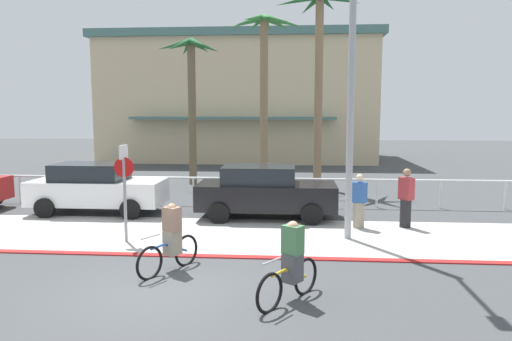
# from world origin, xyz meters

# --- Properties ---
(ground_plane) EXTENTS (80.00, 80.00, 0.00)m
(ground_plane) POSITION_xyz_m (0.00, 10.00, 0.00)
(ground_plane) COLOR #424447
(sidewalk_strip) EXTENTS (44.00, 4.00, 0.02)m
(sidewalk_strip) POSITION_xyz_m (0.00, 4.20, 0.01)
(sidewalk_strip) COLOR beige
(sidewalk_strip) RESTS_ON ground
(curb_paint) EXTENTS (44.00, 0.24, 0.03)m
(curb_paint) POSITION_xyz_m (0.00, 2.20, 0.01)
(curb_paint) COLOR maroon
(curb_paint) RESTS_ON ground
(building_backdrop) EXTENTS (19.06, 11.18, 8.65)m
(building_backdrop) POSITION_xyz_m (-1.33, 26.88, 4.34)
(building_backdrop) COLOR beige
(building_backdrop) RESTS_ON ground
(rail_fence) EXTENTS (24.39, 0.08, 1.04)m
(rail_fence) POSITION_xyz_m (-0.00, 8.50, 0.83)
(rail_fence) COLOR white
(rail_fence) RESTS_ON ground
(stop_sign_bike_lane) EXTENTS (0.52, 0.56, 2.56)m
(stop_sign_bike_lane) POSITION_xyz_m (-1.81, 3.32, 1.68)
(stop_sign_bike_lane) COLOR gray
(stop_sign_bike_lane) RESTS_ON ground
(streetlight_curb) EXTENTS (0.24, 2.54, 7.50)m
(streetlight_curb) POSITION_xyz_m (4.03, 3.84, 4.28)
(streetlight_curb) COLOR #9EA0A5
(streetlight_curb) RESTS_ON ground
(palm_tree_1) EXTENTS (2.96, 2.91, 6.76)m
(palm_tree_1) POSITION_xyz_m (-2.19, 13.49, 4.91)
(palm_tree_1) COLOR brown
(palm_tree_1) RESTS_ON ground
(palm_tree_2) EXTENTS (3.55, 3.26, 7.76)m
(palm_tree_2) POSITION_xyz_m (1.18, 13.45, 5.97)
(palm_tree_2) COLOR #846B4C
(palm_tree_2) RESTS_ON ground
(palm_tree_3) EXTENTS (3.68, 3.18, 8.51)m
(palm_tree_3) POSITION_xyz_m (3.60, 12.84, 6.16)
(palm_tree_3) COLOR #846B4C
(palm_tree_3) RESTS_ON ground
(car_white_1) EXTENTS (4.40, 2.02, 1.69)m
(car_white_1) POSITION_xyz_m (-4.05, 6.81, 0.87)
(car_white_1) COLOR white
(car_white_1) RESTS_ON ground
(car_black_2) EXTENTS (4.40, 2.02, 1.69)m
(car_black_2) POSITION_xyz_m (1.65, 6.47, 0.87)
(car_black_2) COLOR black
(car_black_2) RESTS_ON ground
(cyclist_blue_0) EXTENTS (0.96, 1.61, 1.50)m
(cyclist_blue_0) POSITION_xyz_m (-0.05, 1.14, 0.69)
(cyclist_blue_0) COLOR black
(cyclist_blue_0) RESTS_ON ground
(cyclist_yellow_1) EXTENTS (1.10, 1.52, 1.50)m
(cyclist_yellow_1) POSITION_xyz_m (2.53, -0.33, 0.69)
(cyclist_yellow_1) COLOR black
(cyclist_yellow_1) RESTS_ON ground
(pedestrian_0) EXTENTS (0.45, 0.48, 1.76)m
(pedestrian_0) POSITION_xyz_m (5.86, 5.50, 0.82)
(pedestrian_0) COLOR #232326
(pedestrian_0) RESTS_ON ground
(pedestrian_1) EXTENTS (0.48, 0.44, 1.61)m
(pedestrian_1) POSITION_xyz_m (4.48, 5.32, 0.74)
(pedestrian_1) COLOR gray
(pedestrian_1) RESTS_ON ground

